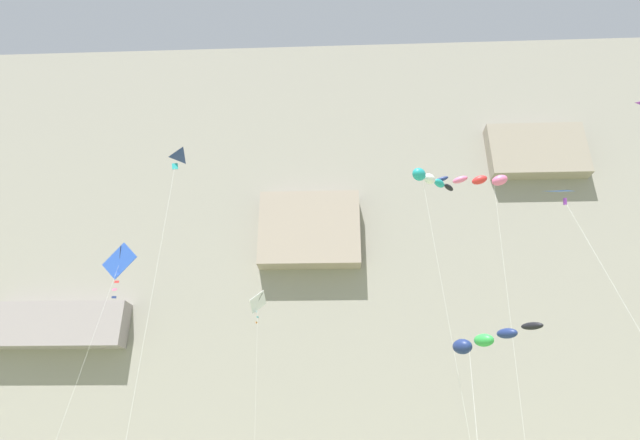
% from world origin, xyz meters
% --- Properties ---
extents(cliff_face, '(180.00, 33.30, 59.14)m').
position_xyz_m(cliff_face, '(0.01, 67.49, 29.56)').
color(cliff_face, gray).
rests_on(cliff_face, ground).
extents(kite_windsock_low_right, '(3.90, 4.38, 20.24)m').
position_xyz_m(kite_windsock_low_right, '(10.24, 23.67, 19.73)').
color(kite_windsock_low_right, teal).
rests_on(kite_windsock_low_right, ground).
extents(kite_diamond_mid_center, '(1.32, 2.35, 16.16)m').
position_xyz_m(kite_diamond_mid_center, '(-4.34, 39.58, 14.72)').
color(kite_diamond_mid_center, white).
rests_on(kite_diamond_mid_center, ground).
extents(kite_delta_mid_left, '(2.40, 4.24, 14.01)m').
position_xyz_m(kite_delta_mid_left, '(15.54, 14.96, 13.39)').
color(kite_delta_mid_left, blue).
rests_on(kite_delta_mid_left, ground).
extents(kite_windsock_high_center, '(5.96, 5.73, 23.26)m').
position_xyz_m(kite_windsock_high_center, '(15.66, 28.83, 22.30)').
color(kite_windsock_high_center, pink).
rests_on(kite_windsock_high_center, ground).
extents(kite_windsock_front_field, '(4.30, 5.13, 7.96)m').
position_xyz_m(kite_windsock_front_field, '(11.45, 19.73, 7.41)').
color(kite_windsock_front_field, navy).
rests_on(kite_windsock_front_field, ground).
extents(kite_diamond_near_cliff, '(2.62, 3.11, 15.29)m').
position_xyz_m(kite_diamond_near_cliff, '(-11.80, 24.30, 13.77)').
color(kite_diamond_near_cliff, blue).
rests_on(kite_diamond_near_cliff, ground).
extents(kite_delta_high_left, '(2.03, 4.64, 19.83)m').
position_xyz_m(kite_delta_high_left, '(-7.91, 20.73, 19.30)').
color(kite_delta_high_left, navy).
rests_on(kite_delta_high_left, ground).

